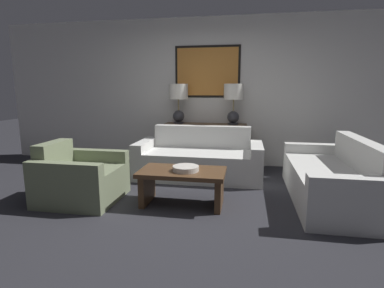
# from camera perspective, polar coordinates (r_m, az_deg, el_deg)

# --- Properties ---
(ground_plane) EXTENTS (20.00, 20.00, 0.00)m
(ground_plane) POSITION_cam_1_polar(r_m,az_deg,el_deg) (3.54, -2.31, -12.82)
(ground_plane) COLOR #28282D
(back_wall) EXTENTS (7.98, 0.12, 2.65)m
(back_wall) POSITION_cam_1_polar(r_m,az_deg,el_deg) (5.60, 2.97, 9.77)
(back_wall) COLOR silver
(back_wall) RESTS_ON ground_plane
(console_table) EXTENTS (1.47, 0.37, 0.78)m
(console_table) POSITION_cam_1_polar(r_m,az_deg,el_deg) (5.44, 2.52, -0.23)
(console_table) COLOR brown
(console_table) RESTS_ON ground_plane
(table_lamp_left) EXTENTS (0.34, 0.34, 0.70)m
(table_lamp_left) POSITION_cam_1_polar(r_m,az_deg,el_deg) (5.43, -2.60, 8.79)
(table_lamp_left) COLOR #333338
(table_lamp_left) RESTS_ON console_table
(table_lamp_right) EXTENTS (0.34, 0.34, 0.70)m
(table_lamp_right) POSITION_cam_1_polar(r_m,az_deg,el_deg) (5.30, 7.92, 8.66)
(table_lamp_right) COLOR #333338
(table_lamp_right) RESTS_ON console_table
(couch_by_back_wall) EXTENTS (1.96, 0.88, 0.79)m
(couch_by_back_wall) POSITION_cam_1_polar(r_m,az_deg,el_deg) (4.80, 1.40, -3.08)
(couch_by_back_wall) COLOR silver
(couch_by_back_wall) RESTS_ON ground_plane
(couch_by_side) EXTENTS (0.88, 1.96, 0.79)m
(couch_by_side) POSITION_cam_1_polar(r_m,az_deg,el_deg) (4.18, 25.14, -6.14)
(couch_by_side) COLOR silver
(couch_by_side) RESTS_ON ground_plane
(coffee_table) EXTENTS (1.03, 0.57, 0.44)m
(coffee_table) POSITION_cam_1_polar(r_m,az_deg,el_deg) (3.64, -1.86, -6.89)
(coffee_table) COLOR #4C331E
(coffee_table) RESTS_ON ground_plane
(decorative_bowl) EXTENTS (0.31, 0.31, 0.06)m
(decorative_bowl) POSITION_cam_1_polar(r_m,az_deg,el_deg) (3.57, -1.20, -4.68)
(decorative_bowl) COLOR beige
(decorative_bowl) RESTS_ON coffee_table
(armchair_near_back_wall) EXTENTS (0.92, 0.88, 0.74)m
(armchair_near_back_wall) POSITION_cam_1_polar(r_m,az_deg,el_deg) (4.07, -20.57, -6.32)
(armchair_near_back_wall) COLOR #707A5B
(armchair_near_back_wall) RESTS_ON ground_plane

